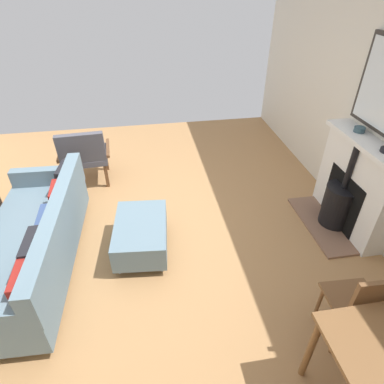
{
  "coord_description": "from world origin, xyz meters",
  "views": [
    {
      "loc": [
        -0.23,
        2.91,
        2.61
      ],
      "look_at": [
        -0.67,
        0.28,
        0.73
      ],
      "focal_mm": 30.31,
      "sensor_mm": 36.0,
      "label": 1
    }
  ],
  "objects": [
    {
      "name": "fireplace",
      "position": [
        -2.53,
        0.21,
        0.49
      ],
      "size": [
        0.62,
        1.22,
        1.1
      ],
      "color": "brown",
      "rests_on": "ground"
    },
    {
      "name": "ground_plane",
      "position": [
        0.0,
        0.0,
        -0.0
      ],
      "size": [
        5.51,
        6.33,
        0.01
      ],
      "primitive_type": "cube",
      "color": "#A87A4C"
    },
    {
      "name": "sofa",
      "position": [
        0.93,
        0.35,
        0.34
      ],
      "size": [
        0.94,
        2.1,
        0.78
      ],
      "color": "#B2B2B7",
      "rests_on": "ground"
    },
    {
      "name": "dining_chair_near_fireplace",
      "position": [
        -1.75,
        1.64,
        0.51
      ],
      "size": [
        0.42,
        0.42,
        0.86
      ],
      "color": "brown",
      "rests_on": "ground"
    },
    {
      "name": "mantel_bowl_near",
      "position": [
        -2.57,
        -0.02,
        1.13
      ],
      "size": [
        0.12,
        0.12,
        0.06
      ],
      "color": "#334C56",
      "rests_on": "fireplace"
    },
    {
      "name": "wall_left",
      "position": [
        -2.75,
        0.0,
        1.4
      ],
      "size": [
        0.12,
        6.33,
        2.81
      ],
      "primitive_type": "cube",
      "color": "beige",
      "rests_on": "ground"
    },
    {
      "name": "ottoman",
      "position": [
        -0.12,
        0.27,
        0.23
      ],
      "size": [
        0.62,
        0.86,
        0.38
      ],
      "color": "#B2B2B7",
      "rests_on": "ground"
    },
    {
      "name": "armchair_accent",
      "position": [
        0.58,
        -1.19,
        0.48
      ],
      "size": [
        0.71,
        0.62,
        0.85
      ],
      "color": "brown",
      "rests_on": "ground"
    }
  ]
}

